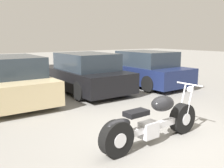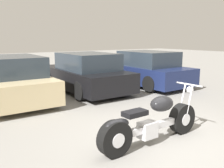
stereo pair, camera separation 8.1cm
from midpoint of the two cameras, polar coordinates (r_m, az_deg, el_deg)
The scene contains 5 objects.
ground_plane at distance 5.18m, azimuth 11.62°, elevation -11.98°, with size 60.00×60.00×0.00m, color gray.
motorcycle at distance 4.75m, azimuth 8.72°, elevation -8.67°, with size 2.39×0.62×1.03m.
parked_car_champagne at distance 8.40m, azimuth -22.65°, elevation 0.77°, with size 1.92×4.22×1.42m.
parked_car_black at distance 9.31m, azimuth -6.63°, elevation 2.41°, with size 1.92×4.22×1.42m.
parked_car_navy at distance 10.57m, azimuth 6.95°, elevation 3.36°, with size 1.92×4.22×1.42m.
Camera 1 is at (-3.57, -3.21, 1.97)m, focal length 40.00 mm.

